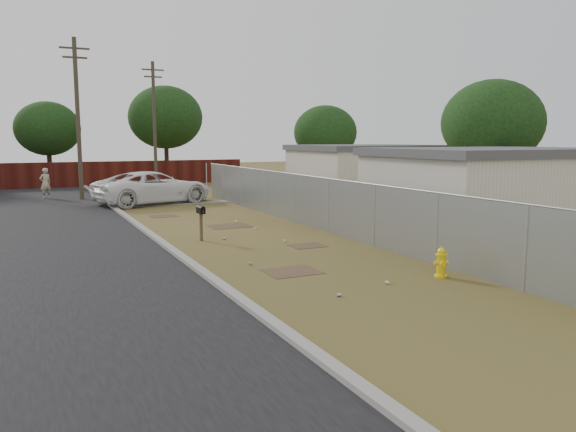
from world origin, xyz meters
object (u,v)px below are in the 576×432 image
pedestrian (45,183)px  mailbox (201,213)px  fire_hydrant (441,263)px  pickup_truck (154,187)px

pedestrian → mailbox: bearing=80.1°
fire_hydrant → pickup_truck: size_ratio=0.13×
mailbox → pedestrian: 17.50m
pickup_truck → mailbox: bearing=159.3°
mailbox → pedestrian: pedestrian is taller
fire_hydrant → pedestrian: (-8.16, 24.48, 0.52)m
fire_hydrant → pedestrian: bearing=108.4°
mailbox → pickup_truck: bearing=85.5°
fire_hydrant → pickup_truck: pickup_truck is taller
mailbox → pedestrian: size_ratio=0.68×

